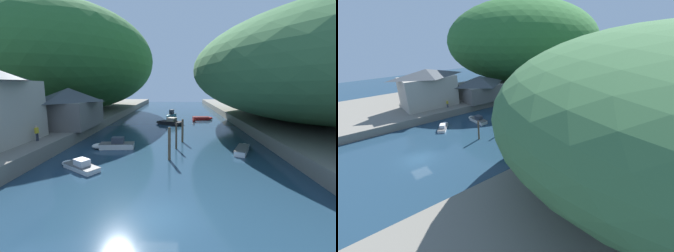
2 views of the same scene
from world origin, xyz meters
The scene contains 17 objects.
water_surface centered at (0.00, 30.00, 0.00)m, with size 130.00×130.00×0.00m, color #1E384C.
left_bank centered at (-23.08, 30.00, 0.76)m, with size 22.00×120.00×1.51m.
right_bank centered at (23.08, 30.00, 0.76)m, with size 22.00×120.00×1.51m.
hillside_left centered at (-24.18, 45.41, 13.69)m, with size 37.71×52.80×24.36m.
hillside_right centered at (24.18, 28.13, 10.22)m, with size 40.76×57.07×17.40m.
boathouse_shed centered at (-14.79, 20.59, 4.44)m, with size 7.57×9.63×5.66m.
boat_white_cruiser centered at (-0.56, 42.73, 0.51)m, with size 2.71×4.57×1.72m.
boat_open_rowboat centered at (-0.62, 31.71, 0.44)m, with size 5.86×4.39×1.39m.
boat_navy_launch centered at (6.83, 38.27, 0.33)m, with size 4.54×2.12×0.67m.
boat_small_dinghy centered at (-6.66, 14.23, 0.44)m, with size 5.16×1.90×1.39m.
boat_yellow_tender centered at (-7.87, 7.47, 0.31)m, with size 4.71×3.82×1.01m.
boat_mid_channel centered at (8.65, 13.66, 0.30)m, with size 2.95×4.86×0.62m.
mooring_post_nearest centered at (0.32, 10.25, 1.72)m, with size 0.29×0.29×3.41m.
mooring_post_second centered at (0.99, 14.44, 1.58)m, with size 0.23×0.23×3.14m.
mooring_post_middle centered at (1.80, 17.80, 1.58)m, with size 0.28×0.28×3.14m.
channel_buoy_near centered at (4.54, 34.85, 0.39)m, with size 0.67×0.67×1.00m.
person_on_quay centered at (-14.21, 11.60, 2.49)m, with size 0.32×0.43×1.69m.
Camera 1 is at (1.16, -11.68, 7.47)m, focal length 24.00 mm.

